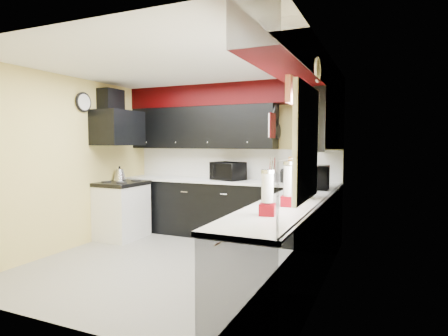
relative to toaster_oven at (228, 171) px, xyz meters
name	(u,v)px	position (x,y,z in m)	size (l,w,h in m)	color
ground	(179,264)	(-0.03, -1.52, -1.09)	(3.60, 3.60, 0.00)	gray
wall_back	(233,160)	(-0.03, 0.28, 0.16)	(3.60, 0.06, 2.50)	#E0C666
wall_right	(325,171)	(1.77, -1.52, 0.16)	(0.06, 3.60, 2.50)	#E0C666
wall_left	(71,163)	(-1.83, -1.52, 0.16)	(0.06, 3.60, 2.50)	#E0C666
ceiling	(177,65)	(-0.03, -1.52, 1.41)	(3.60, 3.60, 0.06)	white
cab_back	(226,210)	(-0.03, -0.02, -0.64)	(3.60, 0.60, 0.90)	black
cab_right	(289,249)	(1.47, -1.82, -0.64)	(0.60, 3.00, 0.90)	black
counter_back	(226,181)	(-0.03, -0.02, -0.17)	(3.62, 0.64, 0.04)	white
counter_right	(290,204)	(1.47, -1.82, -0.17)	(0.64, 3.02, 0.04)	white
splash_back	(232,164)	(-0.03, 0.27, 0.10)	(3.60, 0.02, 0.50)	white
splash_right	(323,177)	(1.76, -1.52, 0.10)	(0.02, 3.60, 0.50)	white
upper_back	(202,128)	(-0.53, 0.11, 0.71)	(2.60, 0.35, 0.70)	black
upper_right	(322,123)	(1.60, -0.62, 0.71)	(0.35, 1.80, 0.70)	black
soffit_back	(229,95)	(-0.03, 0.10, 1.24)	(3.60, 0.36, 0.35)	black
soffit_right	(306,67)	(1.59, -1.70, 1.24)	(0.36, 3.24, 0.35)	black
stove	(122,212)	(-1.53, -0.77, -0.66)	(0.60, 0.75, 0.86)	white
cooktop	(122,184)	(-1.53, -0.77, -0.20)	(0.62, 0.77, 0.06)	black
hood	(118,128)	(-1.58, -0.77, 0.69)	(0.50, 0.78, 0.55)	black
hood_duct	(111,102)	(-1.71, -0.77, 1.11)	(0.24, 0.40, 0.40)	black
window	(307,143)	(1.76, -2.42, 0.46)	(0.03, 0.86, 0.96)	white
valance	(301,95)	(1.70, -2.42, 0.86)	(0.04, 0.88, 0.20)	red
pan_top	(276,113)	(0.79, 0.03, 0.91)	(0.03, 0.22, 0.40)	black
pan_mid	(273,129)	(0.79, -0.10, 0.66)	(0.03, 0.28, 0.46)	black
pan_low	(278,132)	(0.79, 0.16, 0.63)	(0.03, 0.24, 0.42)	black
cut_board	(272,126)	(0.80, -0.22, 0.71)	(0.03, 0.26, 0.35)	white
baskets	(299,176)	(1.49, -1.47, 0.09)	(0.27, 0.27, 0.50)	brown
clock	(83,102)	(-1.80, -1.27, 1.06)	(0.03, 0.30, 0.30)	black
deco_plate	(318,70)	(1.74, -1.87, 1.16)	(0.03, 0.24, 0.24)	white
toaster_oven	(228,171)	(0.00, 0.00, 0.00)	(0.50, 0.42, 0.29)	black
microwave	(315,177)	(1.50, -0.55, 0.00)	(0.55, 0.37, 0.30)	black
utensil_crock	(272,177)	(0.75, 0.02, -0.07)	(0.14, 0.14, 0.15)	beige
knife_block	(284,176)	(0.94, -0.01, -0.05)	(0.09, 0.12, 0.20)	black
kettle	(120,175)	(-1.71, -0.59, -0.07)	(0.21, 0.21, 0.19)	#A6A6A9
dispenser_a	(290,185)	(1.53, -2.05, 0.06)	(0.15, 0.15, 0.41)	#6A0003
dispenser_b	(267,195)	(1.47, -2.57, 0.03)	(0.13, 0.13, 0.35)	#590202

